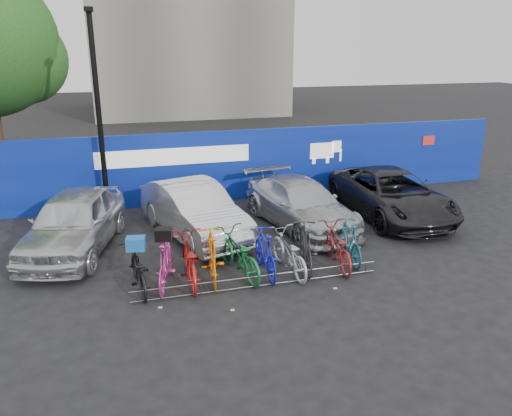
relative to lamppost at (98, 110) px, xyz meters
name	(u,v)px	position (x,y,z in m)	size (l,w,h in m)	color
ground	(252,276)	(3.20, -5.40, -3.27)	(100.00, 100.00, 0.00)	black
hoarding	(205,167)	(3.21, 0.60, -2.07)	(22.00, 0.18, 2.40)	navy
lamppost	(98,110)	(0.00, 0.00, 0.00)	(0.25, 0.50, 6.11)	black
bike_rack	(259,281)	(3.20, -6.00, -3.11)	(5.60, 0.03, 0.30)	#595B60
car_0	(74,222)	(-0.81, -2.64, -2.49)	(1.84, 4.58, 1.56)	silver
car_1	(194,210)	(2.34, -2.43, -2.53)	(1.57, 4.49, 1.48)	silver
car_2	(300,204)	(5.47, -2.51, -2.60)	(1.89, 4.65, 1.35)	#B1B2B6
car_3	(391,194)	(8.50, -2.44, -2.56)	(2.35, 5.11, 1.42)	black
bike_0	(138,270)	(0.64, -5.36, -2.80)	(0.63, 1.80, 0.95)	black
bike_1	(165,263)	(1.24, -5.31, -2.72)	(0.52, 1.82, 1.10)	#BE3487
bike_2	(189,260)	(1.76, -5.28, -2.74)	(0.71, 2.04, 1.07)	#AD1D17
bike_3	(212,256)	(2.30, -5.27, -2.70)	(0.53, 1.89, 1.13)	orange
bike_4	(238,254)	(2.91, -5.26, -2.73)	(0.71, 2.05, 1.08)	#146B32
bike_5	(265,253)	(3.52, -5.38, -2.73)	(0.51, 1.81, 1.09)	#151CC5
bike_6	(288,252)	(4.08, -5.42, -2.77)	(0.67, 1.91, 1.00)	#AAADB2
bike_7	(306,247)	(4.54, -5.34, -2.71)	(0.52, 1.85, 1.11)	#252528
bike_8	(337,246)	(5.31, -5.41, -2.76)	(0.68, 1.95, 1.03)	maroon
bike_9	(349,241)	(5.73, -5.22, -2.75)	(0.49, 1.73, 1.04)	#1A5B71
cargo_crate	(136,244)	(0.64, -5.36, -2.18)	(0.40, 0.30, 0.28)	#195AB0
cargo_topcase	(164,234)	(1.24, -5.31, -2.05)	(0.35, 0.31, 0.26)	black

